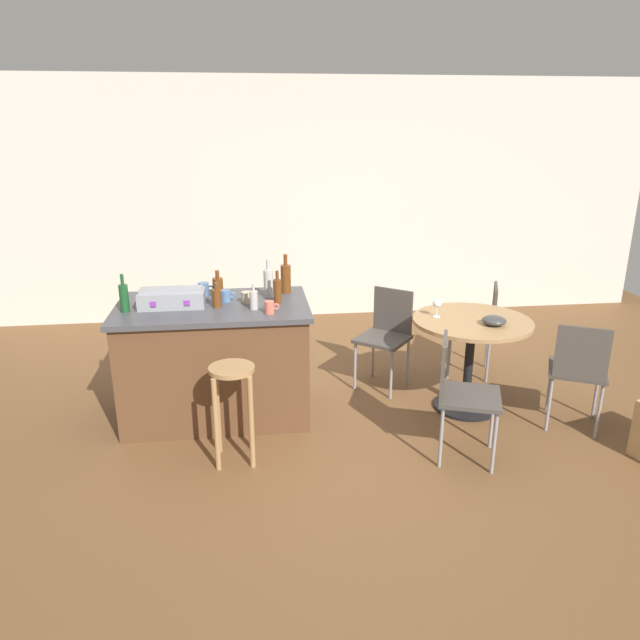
% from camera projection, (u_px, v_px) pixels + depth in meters
% --- Properties ---
extents(ground_plane, '(8.80, 8.80, 0.00)m').
position_uv_depth(ground_plane, '(357.00, 430.00, 4.47)').
color(ground_plane, brown).
extents(back_wall, '(8.00, 0.10, 2.70)m').
position_uv_depth(back_wall, '(313.00, 201.00, 6.79)').
color(back_wall, beige).
rests_on(back_wall, ground_plane).
extents(kitchen_island, '(1.44, 0.88, 0.90)m').
position_uv_depth(kitchen_island, '(216.00, 360.00, 4.60)').
color(kitchen_island, brown).
rests_on(kitchen_island, ground_plane).
extents(wooden_stool, '(0.30, 0.30, 0.69)m').
position_uv_depth(wooden_stool, '(233.00, 395.00, 3.94)').
color(wooden_stool, '#A37A4C').
rests_on(wooden_stool, ground_plane).
extents(dining_table, '(0.92, 0.92, 0.76)m').
position_uv_depth(dining_table, '(471.00, 341.00, 4.65)').
color(dining_table, black).
rests_on(dining_table, ground_plane).
extents(folding_chair_near, '(0.51, 0.51, 0.86)m').
position_uv_depth(folding_chair_near, '(460.00, 389.00, 3.97)').
color(folding_chair_near, '#47423D').
rests_on(folding_chair_near, ground_plane).
extents(folding_chair_far, '(0.54, 0.54, 0.85)m').
position_uv_depth(folding_chair_far, '(579.00, 368.00, 4.34)').
color(folding_chair_far, '#47423D').
rests_on(folding_chair_far, ground_plane).
extents(folding_chair_left, '(0.52, 0.52, 0.85)m').
position_uv_depth(folding_chair_left, '(479.00, 323.00, 5.33)').
color(folding_chair_left, '#47423D').
rests_on(folding_chair_left, ground_plane).
extents(folding_chair_right, '(0.56, 0.56, 0.85)m').
position_uv_depth(folding_chair_right, '(386.00, 331.00, 5.11)').
color(folding_chair_right, '#47423D').
rests_on(folding_chair_right, ground_plane).
extents(toolbox, '(0.48, 0.24, 0.14)m').
position_uv_depth(toolbox, '(172.00, 298.00, 4.38)').
color(toolbox, gray).
rests_on(toolbox, kitchen_island).
extents(bottle_0, '(0.06, 0.06, 0.25)m').
position_uv_depth(bottle_0, '(277.00, 290.00, 4.47)').
color(bottle_0, '#603314').
rests_on(bottle_0, kitchen_island).
extents(bottle_1, '(0.08, 0.08, 0.30)m').
position_uv_depth(bottle_1, '(268.00, 282.00, 4.62)').
color(bottle_1, '#B7B2AD').
rests_on(bottle_1, kitchen_island).
extents(bottle_2, '(0.07, 0.07, 0.19)m').
position_uv_depth(bottle_2, '(217.00, 298.00, 4.38)').
color(bottle_2, '#603314').
rests_on(bottle_2, kitchen_island).
extents(bottle_3, '(0.06, 0.06, 0.28)m').
position_uv_depth(bottle_3, '(124.00, 297.00, 4.26)').
color(bottle_3, '#194C23').
rests_on(bottle_3, kitchen_island).
extents(bottle_4, '(0.08, 0.08, 0.31)m').
position_uv_depth(bottle_4, '(286.00, 278.00, 4.73)').
color(bottle_4, '#603314').
rests_on(bottle_4, kitchen_island).
extents(bottle_5, '(0.06, 0.06, 0.19)m').
position_uv_depth(bottle_5, '(254.00, 300.00, 4.33)').
color(bottle_5, '#B7B2AD').
rests_on(bottle_5, kitchen_island).
extents(bottle_6, '(0.08, 0.08, 0.22)m').
position_uv_depth(bottle_6, '(218.00, 287.00, 4.61)').
color(bottle_6, '#603314').
rests_on(bottle_6, kitchen_island).
extents(cup_0, '(0.12, 0.08, 0.10)m').
position_uv_depth(cup_0, '(204.00, 289.00, 4.68)').
color(cup_0, '#4C7099').
rests_on(cup_0, kitchen_island).
extents(cup_1, '(0.12, 0.09, 0.08)m').
position_uv_depth(cup_1, '(247.00, 297.00, 4.49)').
color(cup_1, tan).
rests_on(cup_1, kitchen_island).
extents(cup_2, '(0.11, 0.07, 0.09)m').
position_uv_depth(cup_2, '(270.00, 307.00, 4.24)').
color(cup_2, '#DB6651').
rests_on(cup_2, kitchen_island).
extents(cup_3, '(0.11, 0.08, 0.09)m').
position_uv_depth(cup_3, '(226.00, 296.00, 4.52)').
color(cup_3, '#4C7099').
rests_on(cup_3, kitchen_island).
extents(wine_glass, '(0.07, 0.07, 0.14)m').
position_uv_depth(wine_glass, '(437.00, 304.00, 4.62)').
color(wine_glass, silver).
rests_on(wine_glass, dining_table).
extents(serving_bowl, '(0.18, 0.18, 0.07)m').
position_uv_depth(serving_bowl, '(494.00, 320.00, 4.45)').
color(serving_bowl, '#383838').
rests_on(serving_bowl, dining_table).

